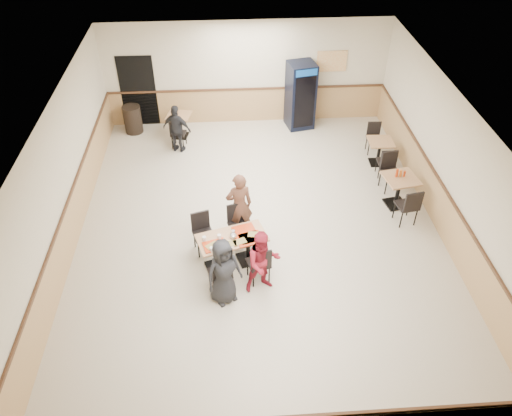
{
  "coord_description": "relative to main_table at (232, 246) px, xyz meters",
  "views": [
    {
      "loc": [
        -0.63,
        -8.35,
        7.41
      ],
      "look_at": [
        -0.1,
        -0.5,
        1.04
      ],
      "focal_mm": 35.0,
      "sensor_mm": 36.0,
      "label": 1
    }
  ],
  "objects": [
    {
      "name": "side_table_near_chair_south",
      "position": [
        3.92,
        1.08,
        0.01
      ],
      "size": [
        0.53,
        0.53,
        0.99
      ],
      "primitive_type": null,
      "rotation": [
        0.0,
        0.0,
        3.32
      ],
      "color": "black",
      "rests_on": "ground"
    },
    {
      "name": "side_table_far_chair_south",
      "position": [
        3.94,
        2.93,
        -0.06
      ],
      "size": [
        0.41,
        0.41,
        0.86
      ],
      "primitive_type": null,
      "rotation": [
        0.0,
        0.0,
        3.1
      ],
      "color": "black",
      "rests_on": "ground"
    },
    {
      "name": "main_table",
      "position": [
        0.0,
        0.0,
        0.0
      ],
      "size": [
        1.51,
        1.05,
        0.73
      ],
      "rotation": [
        0.0,
        0.0,
        0.29
      ],
      "color": "black",
      "rests_on": "ground"
    },
    {
      "name": "side_table_far_chair_north",
      "position": [
        3.94,
        4.01,
        -0.06
      ],
      "size": [
        0.41,
        0.41,
        0.86
      ],
      "primitive_type": null,
      "rotation": [
        0.0,
        0.0,
        -0.04
      ],
      "color": "black",
      "rests_on": "ground"
    },
    {
      "name": "tabletop_clutter",
      "position": [
        0.06,
        -0.07,
        0.26
      ],
      "size": [
        1.22,
        0.85,
        0.12
      ],
      "rotation": [
        0.0,
        0.0,
        0.29
      ],
      "color": "#BA2E0C",
      "rests_on": "main_table"
    },
    {
      "name": "side_table_far",
      "position": [
        3.94,
        3.47,
        -0.04
      ],
      "size": [
        0.65,
        0.65,
        0.68
      ],
      "rotation": [
        0.0,
        0.0,
        -0.04
      ],
      "color": "black",
      "rests_on": "ground"
    },
    {
      "name": "ground",
      "position": [
        0.62,
        1.01,
        -0.49
      ],
      "size": [
        10.0,
        10.0,
        0.0
      ],
      "primitive_type": "plane",
      "color": "beige",
      "rests_on": "ground"
    },
    {
      "name": "diner_woman_left",
      "position": [
        -0.18,
        -0.92,
        0.24
      ],
      "size": [
        0.85,
        0.75,
        1.45
      ],
      "primitive_type": "imported",
      "rotation": [
        0.0,
        0.0,
        0.52
      ],
      "color": "black",
      "rests_on": "ground"
    },
    {
      "name": "diner_man_opposite",
      "position": [
        0.18,
        0.92,
        0.31
      ],
      "size": [
        0.64,
        0.49,
        1.58
      ],
      "primitive_type": "imported",
      "rotation": [
        0.0,
        0.0,
        3.35
      ],
      "color": "brown",
      "rests_on": "ground"
    },
    {
      "name": "back_table",
      "position": [
        -1.34,
        5.21,
        -0.03
      ],
      "size": [
        0.75,
        0.75,
        0.68
      ],
      "rotation": [
        0.0,
        0.0,
        -0.2
      ],
      "color": "black",
      "rests_on": "ground"
    },
    {
      "name": "side_table_near_chair_north",
      "position": [
        3.92,
        2.33,
        0.01
      ],
      "size": [
        0.53,
        0.53,
        0.99
      ],
      "primitive_type": null,
      "rotation": [
        0.0,
        0.0,
        0.18
      ],
      "color": "black",
      "rests_on": "ground"
    },
    {
      "name": "main_chairs",
      "position": [
        -0.05,
        -0.01,
        -0.02
      ],
      "size": [
        1.62,
        1.88,
        0.93
      ],
      "rotation": [
        0.0,
        0.0,
        0.29
      ],
      "color": "black",
      "rests_on": "ground"
    },
    {
      "name": "back_table_chair_lone",
      "position": [
        -1.34,
        4.67,
        -0.06
      ],
      "size": [
        0.47,
        0.47,
        0.86
      ],
      "primitive_type": null,
      "rotation": [
        0.0,
        0.0,
        2.94
      ],
      "color": "black",
      "rests_on": "ground"
    },
    {
      "name": "diner_woman_right",
      "position": [
        0.56,
        -0.7,
        0.21
      ],
      "size": [
        0.79,
        0.68,
        1.4
      ],
      "primitive_type": "imported",
      "rotation": [
        0.0,
        0.0,
        0.24
      ],
      "color": "maroon",
      "rests_on": "ground"
    },
    {
      "name": "room_shell",
      "position": [
        2.39,
        3.56,
        0.09
      ],
      "size": [
        10.0,
        10.0,
        10.0
      ],
      "color": "silver",
      "rests_on": "ground"
    },
    {
      "name": "side_table_near",
      "position": [
        3.92,
        1.7,
        0.03
      ],
      "size": [
        0.85,
        0.85,
        0.78
      ],
      "rotation": [
        0.0,
        0.0,
        0.18
      ],
      "color": "black",
      "rests_on": "ground"
    },
    {
      "name": "trash_bin",
      "position": [
        -2.69,
        5.56,
        -0.09
      ],
      "size": [
        0.51,
        0.51,
        0.8
      ],
      "primitive_type": "cylinder",
      "color": "black",
      "rests_on": "ground"
    },
    {
      "name": "pepsi_cooler",
      "position": [
        2.13,
        5.6,
        0.47
      ],
      "size": [
        0.86,
        0.86,
        1.92
      ],
      "rotation": [
        0.0,
        0.0,
        0.2
      ],
      "color": "black",
      "rests_on": "ground"
    },
    {
      "name": "lone_diner",
      "position": [
        -1.34,
        4.44,
        0.19
      ],
      "size": [
        0.86,
        0.6,
        1.35
      ],
      "primitive_type": "imported",
      "rotation": [
        0.0,
        0.0,
        2.76
      ],
      "color": "black",
      "rests_on": "ground"
    },
    {
      "name": "condiment_caddy",
      "position": [
        3.89,
        1.75,
        0.38
      ],
      "size": [
        0.23,
        0.06,
        0.2
      ],
      "color": "#B3330C",
      "rests_on": "side_table_near"
    }
  ]
}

